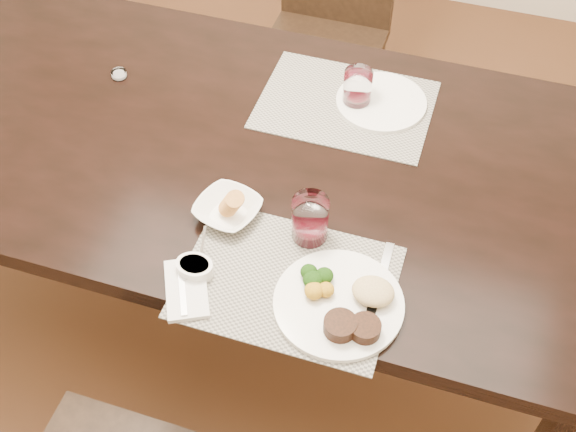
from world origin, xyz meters
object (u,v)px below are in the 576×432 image
(far_plate, at_px, (381,102))
(chair_far, at_px, (329,21))
(cracker_bowl, at_px, (228,209))
(wine_glass_near, at_px, (310,221))
(dinner_plate, at_px, (344,304))
(steak_knife, at_px, (375,299))

(far_plate, bearing_deg, chair_far, 115.78)
(chair_far, relative_size, cracker_bowl, 5.07)
(chair_far, xyz_separation_m, wine_glass_near, (0.27, -1.17, 0.30))
(chair_far, bearing_deg, dinner_plate, -73.41)
(cracker_bowl, bearing_deg, chair_far, 93.56)
(dinner_plate, bearing_deg, wine_glass_near, 112.75)
(wine_glass_near, bearing_deg, far_plate, 83.87)
(steak_knife, bearing_deg, far_plate, 100.41)
(chair_far, distance_m, dinner_plate, 1.42)
(chair_far, relative_size, dinner_plate, 3.23)
(cracker_bowl, bearing_deg, wine_glass_near, 0.00)
(chair_far, distance_m, far_plate, 0.79)
(chair_far, height_order, far_plate, chair_far)
(dinner_plate, relative_size, steak_knife, 1.16)
(dinner_plate, height_order, steak_knife, dinner_plate)
(cracker_bowl, distance_m, far_plate, 0.56)
(wine_glass_near, relative_size, far_plate, 0.47)
(chair_far, distance_m, steak_knife, 1.40)
(steak_knife, relative_size, cracker_bowl, 1.36)
(chair_far, height_order, dinner_plate, chair_far)
(chair_far, distance_m, wine_glass_near, 1.24)
(steak_knife, height_order, far_plate, steak_knife)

